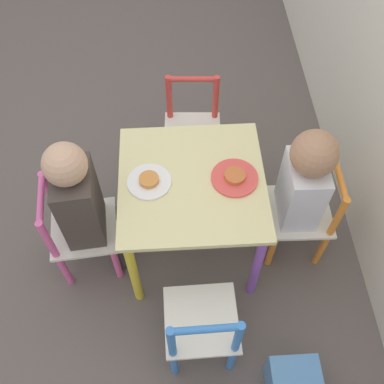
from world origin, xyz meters
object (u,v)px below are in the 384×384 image
(kids_table, at_px, (192,193))
(chair_orange, at_px, (304,213))
(chair_red, at_px, (192,131))
(child_back, at_px, (298,187))
(plate_front, at_px, (149,181))
(chair_blue, at_px, (202,328))
(chair_pink, at_px, (78,230))
(child_front, at_px, (84,203))
(plate_back, at_px, (235,177))

(kids_table, bearing_deg, chair_orange, 88.50)
(chair_red, bearing_deg, child_back, -48.13)
(plate_front, bearing_deg, chair_blue, 19.51)
(kids_table, distance_m, chair_pink, 0.49)
(chair_blue, xyz_separation_m, child_front, (-0.43, -0.41, 0.19))
(chair_pink, xyz_separation_m, plate_back, (-0.04, 0.62, 0.26))
(chair_pink, relative_size, chair_orange, 1.00)
(chair_red, bearing_deg, chair_blue, -87.75)
(plate_front, bearing_deg, plate_back, 90.00)
(chair_blue, height_order, child_back, child_back)
(chair_orange, relative_size, child_front, 0.67)
(chair_red, height_order, chair_blue, same)
(kids_table, height_order, child_back, child_back)
(kids_table, distance_m, child_front, 0.40)
(kids_table, relative_size, plate_back, 3.12)
(chair_red, bearing_deg, chair_orange, -44.00)
(chair_red, distance_m, plate_front, 0.56)
(chair_orange, relative_size, child_back, 0.70)
(child_front, xyz_separation_m, plate_front, (-0.04, 0.24, 0.07))
(child_front, distance_m, child_back, 0.80)
(kids_table, distance_m, chair_orange, 0.49)
(chair_red, distance_m, plate_back, 0.54)
(chair_blue, height_order, plate_front, plate_front)
(chair_red, bearing_deg, plate_front, -108.23)
(plate_front, bearing_deg, child_front, -81.56)
(kids_table, xyz_separation_m, child_front, (0.04, -0.40, 0.03))
(chair_orange, bearing_deg, child_front, -86.89)
(plate_front, bearing_deg, chair_pink, -82.20)
(chair_orange, relative_size, chair_blue, 1.00)
(chair_orange, height_order, child_back, child_back)
(chair_orange, bearing_deg, chair_red, -136.00)
(chair_orange, relative_size, plate_back, 2.91)
(chair_blue, bearing_deg, kids_table, -90.00)
(chair_blue, relative_size, child_back, 0.70)
(chair_pink, height_order, chair_orange, same)
(chair_orange, xyz_separation_m, plate_front, (-0.01, -0.62, 0.26))
(chair_blue, bearing_deg, chair_orange, -136.25)
(chair_red, bearing_deg, child_front, -127.22)
(chair_orange, bearing_deg, plate_front, -89.62)
(chair_orange, distance_m, child_front, 0.88)
(chair_orange, height_order, plate_back, plate_back)
(chair_orange, relative_size, plate_front, 3.12)
(kids_table, relative_size, chair_pink, 1.07)
(chair_pink, distance_m, chair_blue, 0.63)
(plate_back, bearing_deg, child_back, 87.55)
(child_back, bearing_deg, chair_red, -140.12)
(chair_orange, distance_m, plate_back, 0.40)
(chair_red, distance_m, child_front, 0.68)
(child_front, relative_size, plate_back, 4.31)
(child_back, relative_size, plate_front, 4.46)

